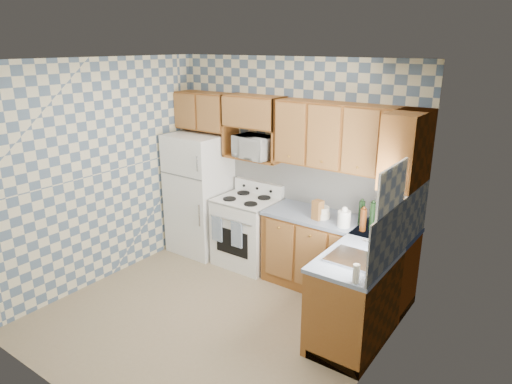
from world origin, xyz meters
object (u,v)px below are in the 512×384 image
Objects in this scene: microwave at (254,147)px; electric_kettle at (344,219)px; refrigerator at (200,194)px; stove_body at (247,232)px.

microwave reaches higher than electric_kettle.
refrigerator is 1.87× the size of stove_body.
microwave is 1.53m from electric_kettle.
refrigerator is 0.89m from stove_body.
stove_body is at bearing 1.78° from refrigerator.
refrigerator is 3.27× the size of microwave.
electric_kettle is at bearing -2.99° from refrigerator.
refrigerator is at bearing -164.80° from microwave.
microwave is at bearing 169.72° from electric_kettle.
electric_kettle is at bearing -4.16° from microwave.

